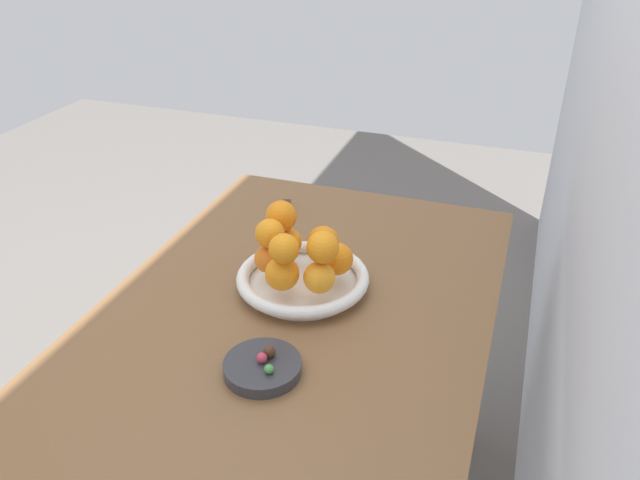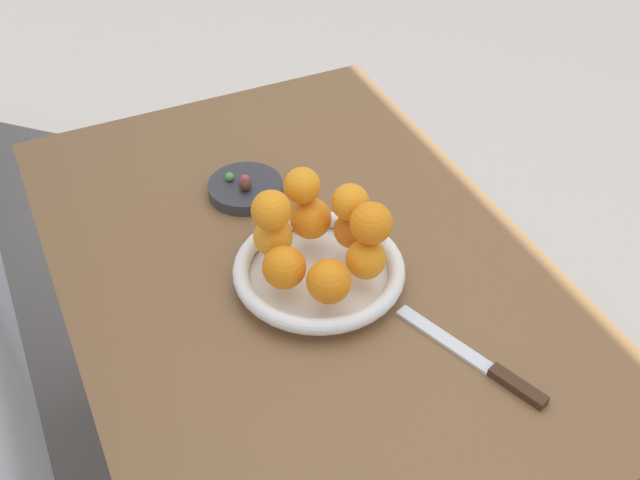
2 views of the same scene
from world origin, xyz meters
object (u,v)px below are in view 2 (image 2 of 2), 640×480
at_px(orange_5, 273,238).
at_px(orange_9, 302,185).
at_px(candy_ball_2, 230,177).
at_px(candy_ball_1, 245,180).
at_px(candy_ball_3, 245,180).
at_px(orange_7, 271,210).
at_px(dining_table, 301,300).
at_px(fruit_bowl, 319,272).
at_px(orange_1, 329,281).
at_px(orange_8, 371,223).
at_px(orange_2, 366,259).
at_px(candy_dish, 245,188).
at_px(orange_0, 284,267).
at_px(orange_4, 311,218).
at_px(candy_ball_0, 245,185).
at_px(orange_3, 352,230).
at_px(orange_6, 350,202).
at_px(knife, 482,363).

bearing_deg(orange_5, orange_9, -67.53).
bearing_deg(candy_ball_2, candy_ball_1, -133.91).
bearing_deg(candy_ball_2, candy_ball_3, -133.61).
xyz_separation_m(orange_7, orange_9, (0.03, -0.07, 0.00)).
distance_m(dining_table, fruit_bowl, 0.12).
bearing_deg(orange_9, orange_1, 170.63).
bearing_deg(candy_ball_2, orange_8, -161.49).
xyz_separation_m(orange_1, orange_5, (0.13, 0.04, -0.00)).
xyz_separation_m(orange_9, candy_ball_3, (0.19, 0.03, -0.11)).
height_order(orange_7, candy_ball_1, orange_7).
bearing_deg(orange_2, candy_dish, 14.26).
bearing_deg(dining_table, orange_0, 142.19).
bearing_deg(fruit_bowl, orange_4, -13.68).
height_order(candy_dish, orange_5, orange_5).
bearing_deg(orange_5, candy_dish, -7.88).
relative_size(orange_7, candy_ball_0, 2.88).
bearing_deg(candy_ball_2, dining_table, -170.73).
distance_m(fruit_bowl, orange_3, 0.08).
bearing_deg(orange_3, orange_0, 106.32).
relative_size(orange_6, orange_8, 0.91).
xyz_separation_m(orange_3, knife, (-0.28, -0.07, -0.06)).
height_order(orange_3, candy_ball_3, orange_3).
distance_m(dining_table, orange_8, 0.26).
height_order(orange_6, orange_8, orange_8).
relative_size(orange_1, knife, 0.27).
height_order(fruit_bowl, orange_2, orange_2).
xyz_separation_m(orange_1, candy_ball_3, (0.34, 0.01, -0.04)).
distance_m(orange_2, orange_8, 0.06).
distance_m(orange_3, orange_9, 0.11).
bearing_deg(orange_0, candy_ball_2, -3.65).
relative_size(orange_9, candy_ball_0, 2.68).
xyz_separation_m(orange_4, candy_ball_0, (0.18, 0.05, -0.04)).
bearing_deg(orange_5, candy_ball_0, -6.93).
distance_m(orange_0, orange_8, 0.15).
bearing_deg(orange_1, orange_8, -70.76).
bearing_deg(orange_9, orange_4, -134.75).
height_order(fruit_bowl, candy_dish, fruit_bowl).
relative_size(fruit_bowl, candy_ball_1, 14.99).
relative_size(orange_4, orange_5, 1.08).
bearing_deg(candy_ball_2, fruit_bowl, -170.61).
bearing_deg(orange_6, orange_2, 174.51).
xyz_separation_m(orange_0, orange_2, (-0.03, -0.12, -0.00)).
height_order(orange_0, orange_4, same).
xyz_separation_m(dining_table, fruit_bowl, (-0.05, -0.01, 0.11)).
relative_size(candy_ball_1, candy_ball_3, 0.98).
distance_m(fruit_bowl, candy_ball_1, 0.27).
xyz_separation_m(orange_6, candy_ball_0, (0.23, 0.09, -0.10)).
xyz_separation_m(fruit_bowl, orange_7, (0.04, 0.06, 0.11)).
xyz_separation_m(fruit_bowl, candy_ball_0, (0.25, 0.03, 0.01)).
relative_size(orange_0, orange_2, 1.07).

